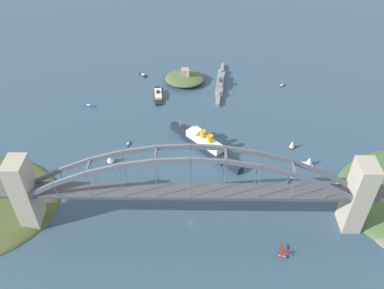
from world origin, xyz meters
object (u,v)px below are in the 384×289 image
harbor_ferry_steamer (158,95)px  small_boat_7 (128,144)px  harbor_arch_bridge (191,192)px  small_boat_4 (309,161)px  small_boat_5 (292,144)px  small_boat_6 (294,175)px  fort_island_mid_harbor (185,78)px  small_boat_0 (55,192)px  small_boat_1 (143,75)px  small_boat_8 (282,86)px  small_boat_3 (89,106)px  small_boat_2 (110,158)px  naval_cruiser (220,83)px  seaplane_taxiing_near_bridge (283,252)px  ocean_liner (205,144)px

harbor_ferry_steamer → small_boat_7: 82.47m
harbor_arch_bridge → small_boat_4: harbor_arch_bridge is taller
small_boat_5 → harbor_arch_bridge: bearing=-136.3°
small_boat_4 → small_boat_6: bearing=-134.1°
fort_island_mid_harbor → small_boat_0: fort_island_mid_harbor is taller
small_boat_1 → small_boat_8: size_ratio=1.32×
fort_island_mid_harbor → small_boat_1: 50.69m
fort_island_mid_harbor → small_boat_0: (-98.16, -173.83, -1.57)m
small_boat_3 → small_boat_4: size_ratio=1.30×
small_boat_4 → small_boat_2: bearing=179.6°
naval_cruiser → harbor_ferry_steamer: naval_cruiser is taller
small_boat_1 → small_boat_4: small_boat_4 is taller
fort_island_mid_harbor → small_boat_3: (-97.39, -49.70, -4.09)m
small_boat_1 → small_boat_5: 195.15m
seaplane_taxiing_near_bridge → small_boat_3: bearing=133.9°
small_boat_2 → small_boat_8: (168.72, 127.19, -4.07)m
small_boat_5 → small_boat_7: small_boat_5 is taller
naval_cruiser → harbor_ferry_steamer: (-66.85, -24.08, -0.98)m
ocean_liner → small_boat_6: size_ratio=8.70×
fort_island_mid_harbor → small_boat_8: 108.38m
small_boat_0 → ocean_liner: bearing=25.8°
small_boat_6 → fort_island_mid_harbor: bearing=121.6°
small_boat_3 → small_boat_6: (191.22, -103.07, 2.79)m
naval_cruiser → seaplane_taxiing_near_bridge: size_ratio=7.42×
naval_cruiser → small_boat_7: bearing=-130.3°
ocean_liner → seaplane_taxiing_near_bridge: size_ratio=5.71×
harbor_ferry_steamer → small_boat_3: bearing=-164.9°
small_boat_1 → harbor_arch_bridge: bearing=-74.7°
fort_island_mid_harbor → small_boat_4: size_ratio=4.46×
small_boat_2 → naval_cruiser: bearing=52.0°
small_boat_0 → small_boat_4: small_boat_4 is taller
small_boat_1 → harbor_ferry_steamer: bearing=-64.1°
seaplane_taxiing_near_bridge → small_boat_4: small_boat_4 is taller
small_boat_2 → harbor_arch_bridge: bearing=-42.7°
small_boat_7 → small_boat_8: size_ratio=1.07×
small_boat_3 → small_boat_7: small_boat_3 is taller
ocean_liner → small_boat_3: bearing=150.6°
harbor_arch_bridge → small_boat_1: 222.79m
harbor_arch_bridge → small_boat_8: bearing=62.8°
ocean_liner → harbor_ferry_steamer: bearing=119.6°
naval_cruiser → small_boat_6: (54.53, -145.99, 0.45)m
harbor_arch_bridge → small_boat_3: bearing=125.5°
small_boat_1 → small_boat_6: size_ratio=1.35×
naval_cruiser → small_boat_2: naval_cruiser is taller
seaplane_taxiing_near_bridge → small_boat_5: bearing=76.8°
small_boat_1 → small_boat_8: 158.21m
ocean_liner → small_boat_5: size_ratio=7.42×
harbor_arch_bridge → small_boat_4: (100.56, 63.74, -27.80)m
fort_island_mid_harbor → small_boat_4: 174.94m
small_boat_7 → seaplane_taxiing_near_bridge: bearing=-43.7°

